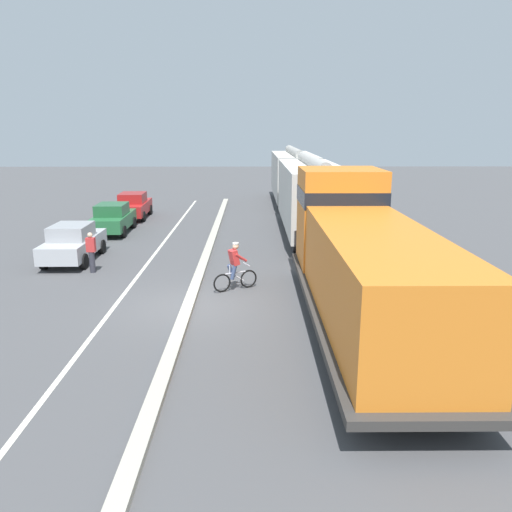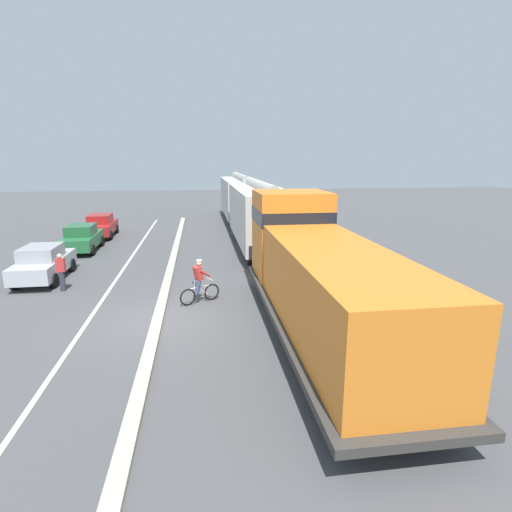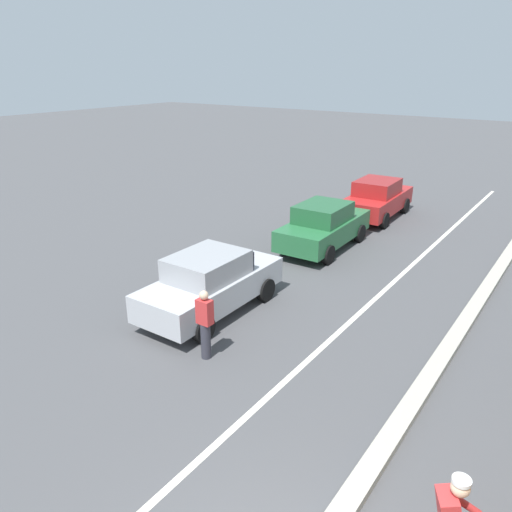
# 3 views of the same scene
# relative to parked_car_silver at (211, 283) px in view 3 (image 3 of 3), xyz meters

# --- Properties ---
(median_curb) EXTENTS (0.36, 36.00, 0.16)m
(median_curb) POSITION_rel_parked_car_silver_xyz_m (5.63, 0.36, -0.74)
(median_curb) COLOR #B2AD9E
(median_curb) RESTS_ON ground
(lane_stripe) EXTENTS (0.14, 36.00, 0.01)m
(lane_stripe) POSITION_rel_parked_car_silver_xyz_m (3.23, 0.36, -0.81)
(lane_stripe) COLOR silver
(lane_stripe) RESTS_ON ground
(parked_car_silver) EXTENTS (1.86, 4.21, 1.62)m
(parked_car_silver) POSITION_rel_parked_car_silver_xyz_m (0.00, 0.00, 0.00)
(parked_car_silver) COLOR #B7BABF
(parked_car_silver) RESTS_ON ground
(parked_car_green) EXTENTS (1.93, 4.25, 1.62)m
(parked_car_green) POSITION_rel_parked_car_silver_xyz_m (0.10, 5.95, 0.00)
(parked_car_green) COLOR #286B3D
(parked_car_green) RESTS_ON ground
(parked_car_red) EXTENTS (1.95, 4.26, 1.62)m
(parked_car_red) POSITION_rel_parked_car_silver_xyz_m (0.15, 10.56, 0.00)
(parked_car_red) COLOR red
(parked_car_red) RESTS_ON ground
(pedestrian_by_cars) EXTENTS (0.34, 0.22, 1.62)m
(pedestrian_by_cars) POSITION_rel_parked_car_silver_xyz_m (1.33, -1.77, 0.03)
(pedestrian_by_cars) COLOR #33333D
(pedestrian_by_cars) RESTS_ON ground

